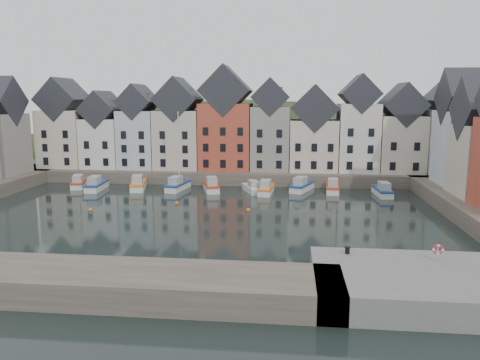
# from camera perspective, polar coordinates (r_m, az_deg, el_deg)

# --- Properties ---
(ground) EXTENTS (260.00, 260.00, 0.00)m
(ground) POSITION_cam_1_polar(r_m,az_deg,el_deg) (55.60, -5.66, -4.85)
(ground) COLOR black
(ground) RESTS_ON ground
(far_quay) EXTENTS (90.00, 16.00, 2.00)m
(far_quay) POSITION_cam_1_polar(r_m,az_deg,el_deg) (84.39, -1.54, 0.94)
(far_quay) COLOR #4A4238
(far_quay) RESTS_ON ground
(near_quay) EXTENTS (18.00, 10.00, 2.00)m
(near_quay) POSITION_cam_1_polar(r_m,az_deg,el_deg) (36.77, 23.36, -11.80)
(near_quay) COLOR #60605E
(near_quay) RESTS_ON ground
(hillside) EXTENTS (153.60, 70.40, 64.00)m
(hillside) POSITION_cam_1_polar(r_m,az_deg,el_deg) (113.79, 0.27, -6.50)
(hillside) COLOR #23341A
(hillside) RESTS_ON ground
(far_terrace) EXTENTS (72.37, 8.16, 17.78)m
(far_terrace) POSITION_cam_1_polar(r_m,az_deg,el_deg) (81.17, 0.51, 6.19)
(far_terrace) COLOR beige
(far_terrace) RESTS_ON far_quay
(mooring_buoys) EXTENTS (20.50, 5.50, 0.50)m
(mooring_buoys) POSITION_cam_1_polar(r_m,az_deg,el_deg) (61.49, -8.31, -3.33)
(mooring_buoys) COLOR orange
(mooring_buoys) RESTS_ON ground
(boat_a) EXTENTS (3.48, 6.38, 2.34)m
(boat_a) POSITION_cam_1_polar(r_m,az_deg,el_deg) (79.70, -19.05, -0.35)
(boat_a) COLOR silver
(boat_a) RESTS_ON ground
(boat_b) EXTENTS (2.60, 6.73, 2.53)m
(boat_b) POSITION_cam_1_polar(r_m,az_deg,el_deg) (76.53, -17.11, -0.61)
(boat_b) COLOR silver
(boat_b) RESTS_ON ground
(boat_c) EXTENTS (3.54, 7.06, 2.60)m
(boat_c) POSITION_cam_1_polar(r_m,az_deg,el_deg) (75.36, -12.30, -0.54)
(boat_c) COLOR silver
(boat_c) RESTS_ON ground
(boat_d) EXTENTS (2.94, 6.70, 12.38)m
(boat_d) POSITION_cam_1_polar(r_m,az_deg,el_deg) (73.71, -7.62, -0.60)
(boat_d) COLOR silver
(boat_d) RESTS_ON ground
(boat_e) EXTENTS (3.74, 6.86, 2.52)m
(boat_e) POSITION_cam_1_polar(r_m,az_deg,el_deg) (72.51, -3.53, -0.75)
(boat_e) COLOR silver
(boat_e) RESTS_ON ground
(boat_f) EXTENTS (3.64, 5.86, 2.15)m
(boat_f) POSITION_cam_1_polar(r_m,az_deg,el_deg) (71.26, 1.50, -1.01)
(boat_f) COLOR silver
(boat_f) RESTS_ON ground
(boat_g) EXTENTS (2.34, 6.36, 2.40)m
(boat_g) POSITION_cam_1_polar(r_m,az_deg,el_deg) (70.45, 3.20, -1.09)
(boat_g) COLOR silver
(boat_g) RESTS_ON ground
(boat_h) EXTENTS (4.20, 6.81, 2.50)m
(boat_h) POSITION_cam_1_polar(r_m,az_deg,el_deg) (73.03, 7.54, -0.74)
(boat_h) COLOR silver
(boat_h) RESTS_ON ground
(boat_i) EXTENTS (2.39, 6.37, 2.40)m
(boat_i) POSITION_cam_1_polar(r_m,az_deg,el_deg) (72.81, 11.23, -0.91)
(boat_i) COLOR silver
(boat_i) RESTS_ON ground
(boat_j) EXTENTS (2.31, 6.25, 2.36)m
(boat_j) POSITION_cam_1_polar(r_m,az_deg,el_deg) (71.95, 16.98, -1.29)
(boat_j) COLOR silver
(boat_j) RESTS_ON ground
(mooring_bollard) EXTENTS (0.48, 0.48, 0.56)m
(mooring_bollard) POSITION_cam_1_polar(r_m,az_deg,el_deg) (38.27, 12.96, -8.29)
(mooring_bollard) COLOR black
(mooring_bollard) RESTS_ON near_quay
(life_ring_post) EXTENTS (0.80, 0.17, 1.30)m
(life_ring_post) POSITION_cam_1_polar(r_m,az_deg,el_deg) (38.53, 22.98, -7.86)
(life_ring_post) COLOR gray
(life_ring_post) RESTS_ON near_quay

